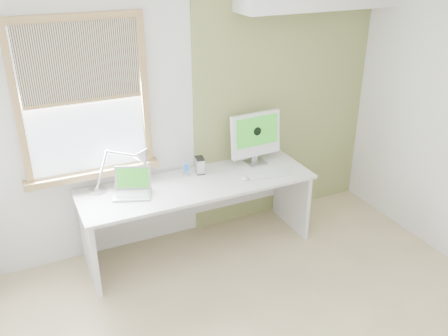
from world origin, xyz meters
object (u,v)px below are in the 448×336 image
desk (196,198)px  external_drive (200,165)px  desk_lamp (134,163)px  imac (256,136)px  laptop (133,188)px

desk → external_drive: bearing=51.3°
desk_lamp → imac: size_ratio=1.26×
laptop → imac: (1.30, 0.12, 0.24)m
imac → external_drive: bearing=178.3°
laptop → external_drive: (0.70, 0.14, 0.02)m
desk → laptop: 0.65m
desk → laptop: size_ratio=5.56×
desk_lamp → imac: 1.22m
laptop → imac: imac is taller
imac → laptop: bearing=-174.8°
desk → imac: size_ratio=4.10×
desk_lamp → laptop: 0.26m
imac → desk_lamp: bearing=175.8°
desk → laptop: bearing=-179.2°
desk → desk_lamp: size_ratio=3.25×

